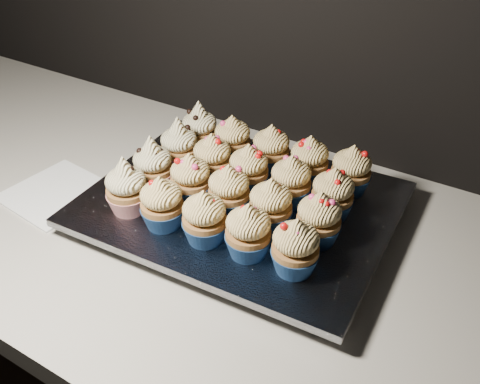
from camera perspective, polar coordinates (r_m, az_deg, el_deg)
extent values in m
cube|color=black|center=(1.23, -7.36, -18.80)|extent=(2.40, 0.60, 0.86)
cube|color=beige|center=(0.91, -9.46, -1.87)|extent=(2.44, 0.64, 0.04)
cube|color=white|center=(0.95, -18.97, -0.12)|extent=(0.16, 0.16, 0.00)
cube|color=black|center=(0.84, 0.00, -2.17)|extent=(0.44, 0.34, 0.02)
cube|color=silver|center=(0.83, 0.00, -1.24)|extent=(0.48, 0.38, 0.01)
cone|color=#B2181B|center=(0.82, -11.79, -1.03)|extent=(0.06, 0.06, 0.03)
ellipsoid|color=#F6E5AD|center=(0.80, -12.11, 1.18)|extent=(0.06, 0.06, 0.04)
cone|color=#F6E5AD|center=(0.78, -12.36, 2.89)|extent=(0.03, 0.03, 0.03)
cone|color=navy|center=(0.78, -8.19, -2.58)|extent=(0.06, 0.06, 0.03)
ellipsoid|color=#FED580|center=(0.76, -8.43, -0.31)|extent=(0.06, 0.06, 0.04)
cone|color=#FED580|center=(0.74, -8.58, 1.13)|extent=(0.03, 0.03, 0.02)
cone|color=navy|center=(0.75, -3.75, -4.19)|extent=(0.06, 0.06, 0.03)
ellipsoid|color=#FED580|center=(0.72, -3.86, -1.86)|extent=(0.06, 0.06, 0.04)
cone|color=#FED580|center=(0.71, -3.93, -0.38)|extent=(0.03, 0.03, 0.02)
cone|color=navy|center=(0.72, 0.87, -5.67)|extent=(0.06, 0.06, 0.03)
ellipsoid|color=#FED580|center=(0.70, 0.90, -3.31)|extent=(0.06, 0.06, 0.04)
cone|color=#FED580|center=(0.68, 0.91, -1.81)|extent=(0.03, 0.03, 0.02)
cone|color=navy|center=(0.70, 5.82, -7.31)|extent=(0.06, 0.06, 0.03)
ellipsoid|color=#FED580|center=(0.68, 6.01, -4.94)|extent=(0.06, 0.06, 0.04)
cone|color=#FED580|center=(0.66, 6.13, -3.42)|extent=(0.03, 0.03, 0.02)
cone|color=#B2181B|center=(0.86, -9.12, 1.35)|extent=(0.06, 0.06, 0.03)
ellipsoid|color=#F6E5AD|center=(0.84, -9.36, 3.50)|extent=(0.06, 0.06, 0.04)
cone|color=#F6E5AD|center=(0.83, -9.54, 5.15)|extent=(0.03, 0.03, 0.03)
cone|color=navy|center=(0.82, -5.21, 0.02)|extent=(0.06, 0.06, 0.03)
ellipsoid|color=#FED580|center=(0.80, -5.35, 2.24)|extent=(0.06, 0.06, 0.04)
cone|color=#FED580|center=(0.79, -5.44, 3.63)|extent=(0.03, 0.03, 0.02)
cone|color=navy|center=(0.80, -1.17, -1.28)|extent=(0.06, 0.06, 0.03)
ellipsoid|color=#FED580|center=(0.77, -1.20, 0.98)|extent=(0.06, 0.06, 0.04)
cone|color=#FED580|center=(0.76, -1.22, 2.41)|extent=(0.03, 0.03, 0.02)
cone|color=navy|center=(0.77, 3.22, -2.83)|extent=(0.06, 0.06, 0.03)
ellipsoid|color=#FED580|center=(0.75, 3.32, -0.53)|extent=(0.06, 0.06, 0.04)
cone|color=#FED580|center=(0.73, 3.38, 0.93)|extent=(0.03, 0.03, 0.02)
cone|color=navy|center=(0.75, 8.25, -4.27)|extent=(0.06, 0.06, 0.03)
ellipsoid|color=#FED580|center=(0.73, 8.50, -1.96)|extent=(0.06, 0.06, 0.04)
cone|color=#FED580|center=(0.71, 8.66, -0.48)|extent=(0.03, 0.03, 0.02)
cone|color=#B2181B|center=(0.91, -6.40, 3.49)|extent=(0.06, 0.06, 0.03)
ellipsoid|color=#F6E5AD|center=(0.89, -6.56, 5.58)|extent=(0.06, 0.06, 0.04)
cone|color=#F6E5AD|center=(0.87, -6.68, 7.17)|extent=(0.03, 0.03, 0.03)
cone|color=navy|center=(0.87, -2.92, 2.26)|extent=(0.06, 0.06, 0.03)
ellipsoid|color=#FED580|center=(0.85, -3.00, 4.41)|extent=(0.06, 0.06, 0.04)
cone|color=#FED580|center=(0.84, -3.05, 5.76)|extent=(0.03, 0.03, 0.02)
cone|color=navy|center=(0.84, 0.91, 1.07)|extent=(0.06, 0.06, 0.03)
ellipsoid|color=#FED580|center=(0.82, 0.94, 3.27)|extent=(0.06, 0.06, 0.04)
cone|color=#FED580|center=(0.81, 0.95, 4.65)|extent=(0.03, 0.03, 0.02)
cone|color=navy|center=(0.82, 5.35, -0.20)|extent=(0.06, 0.06, 0.03)
ellipsoid|color=#FED580|center=(0.80, 5.49, 2.02)|extent=(0.06, 0.06, 0.04)
cone|color=#FED580|center=(0.79, 5.59, 3.43)|extent=(0.03, 0.03, 0.02)
cone|color=navy|center=(0.80, 9.69, -1.59)|extent=(0.06, 0.06, 0.03)
ellipsoid|color=#FED580|center=(0.78, 9.96, 0.65)|extent=(0.06, 0.06, 0.04)
cone|color=#FED580|center=(0.77, 10.13, 2.07)|extent=(0.03, 0.03, 0.02)
cone|color=#B2181B|center=(0.95, -4.25, 5.37)|extent=(0.06, 0.06, 0.03)
ellipsoid|color=#F6E5AD|center=(0.93, -4.35, 7.39)|extent=(0.06, 0.06, 0.04)
cone|color=#F6E5AD|center=(0.92, -4.43, 8.93)|extent=(0.03, 0.03, 0.03)
cone|color=navy|center=(0.92, -0.80, 4.36)|extent=(0.06, 0.06, 0.03)
ellipsoid|color=#FED580|center=(0.90, -0.82, 6.43)|extent=(0.06, 0.06, 0.04)
cone|color=#FED580|center=(0.89, -0.83, 7.72)|extent=(0.03, 0.03, 0.02)
cone|color=navy|center=(0.90, 3.28, 3.29)|extent=(0.06, 0.06, 0.03)
ellipsoid|color=#FED580|center=(0.88, 3.36, 5.40)|extent=(0.06, 0.06, 0.04)
cone|color=#FED580|center=(0.86, 3.41, 6.72)|extent=(0.03, 0.03, 0.02)
cone|color=navy|center=(0.87, 7.27, 2.02)|extent=(0.06, 0.06, 0.03)
ellipsoid|color=#FED580|center=(0.85, 7.46, 4.16)|extent=(0.06, 0.06, 0.04)
cone|color=#FED580|center=(0.84, 7.58, 5.50)|extent=(0.03, 0.03, 0.02)
cone|color=navy|center=(0.86, 11.58, 0.93)|extent=(0.06, 0.06, 0.03)
ellipsoid|color=#FED580|center=(0.84, 11.88, 3.08)|extent=(0.06, 0.06, 0.04)
cone|color=#FED580|center=(0.83, 12.07, 4.43)|extent=(0.03, 0.03, 0.02)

